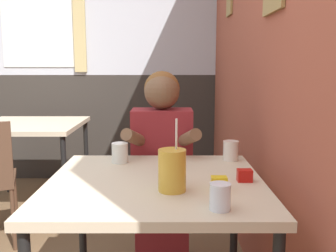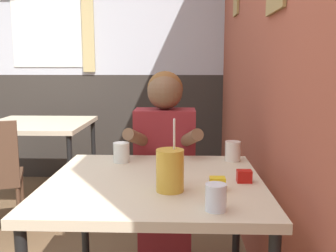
# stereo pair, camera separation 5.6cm
# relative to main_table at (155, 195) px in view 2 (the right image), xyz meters

# --- Properties ---
(brick_wall_right) EXTENTS (0.08, 4.72, 2.70)m
(brick_wall_right) POSITION_rel_main_table_xyz_m (0.57, 1.01, 0.69)
(brick_wall_right) COLOR #9E4C38
(brick_wall_right) RESTS_ON ground_plane
(back_wall) EXTENTS (5.48, 0.09, 2.70)m
(back_wall) POSITION_rel_main_table_xyz_m (-0.71, 2.40, 0.70)
(back_wall) COLOR silver
(back_wall) RESTS_ON ground_plane
(main_table) EXTENTS (0.89, 0.86, 0.72)m
(main_table) POSITION_rel_main_table_xyz_m (0.00, 0.00, 0.00)
(main_table) COLOR beige
(main_table) RESTS_ON ground_plane
(background_table) EXTENTS (0.83, 0.83, 0.72)m
(background_table) POSITION_rel_main_table_xyz_m (-1.10, 1.56, -0.00)
(background_table) COLOR beige
(background_table) RESTS_ON ground_plane
(person_seated) EXTENTS (0.42, 0.40, 1.17)m
(person_seated) POSITION_rel_main_table_xyz_m (0.02, 0.58, -0.05)
(person_seated) COLOR maroon
(person_seated) RESTS_ON ground_plane
(cocktail_pitcher) EXTENTS (0.11, 0.11, 0.28)m
(cocktail_pitcher) POSITION_rel_main_table_xyz_m (0.07, -0.14, 0.15)
(cocktail_pitcher) COLOR gold
(cocktail_pitcher) RESTS_ON main_table
(glass_near_pitcher) EXTENTS (0.07, 0.07, 0.09)m
(glass_near_pitcher) POSITION_rel_main_table_xyz_m (0.22, -0.33, 0.11)
(glass_near_pitcher) COLOR silver
(glass_near_pitcher) RESTS_ON main_table
(glass_center) EXTENTS (0.08, 0.08, 0.10)m
(glass_center) POSITION_rel_main_table_xyz_m (-0.18, 0.28, 0.12)
(glass_center) COLOR silver
(glass_center) RESTS_ON main_table
(glass_far_side) EXTENTS (0.08, 0.08, 0.10)m
(glass_far_side) POSITION_rel_main_table_xyz_m (0.37, 0.33, 0.12)
(glass_far_side) COLOR silver
(glass_far_side) RESTS_ON main_table
(condiment_ketchup) EXTENTS (0.06, 0.04, 0.05)m
(condiment_ketchup) POSITION_rel_main_table_xyz_m (0.37, -0.02, 0.09)
(condiment_ketchup) COLOR #B7140F
(condiment_ketchup) RESTS_ON main_table
(condiment_mustard) EXTENTS (0.06, 0.04, 0.05)m
(condiment_mustard) POSITION_rel_main_table_xyz_m (0.25, -0.12, 0.09)
(condiment_mustard) COLOR yellow
(condiment_mustard) RESTS_ON main_table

